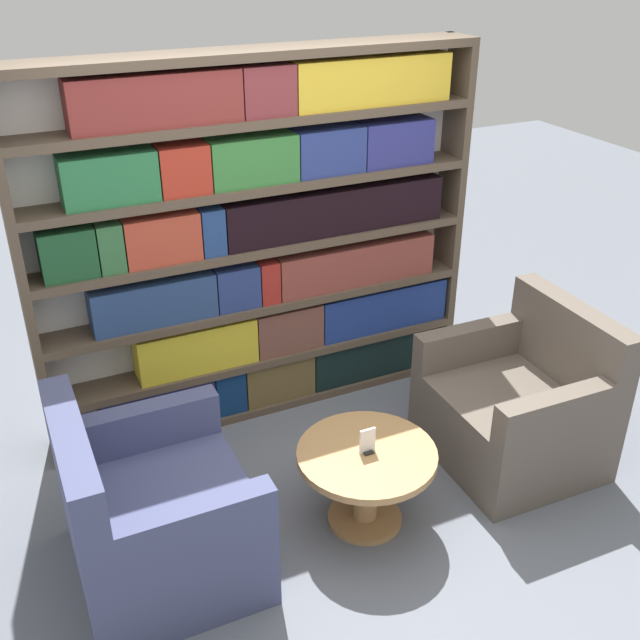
% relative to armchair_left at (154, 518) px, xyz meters
% --- Properties ---
extents(ground_plane, '(14.00, 14.00, 0.00)m').
position_rel_armchair_left_xyz_m(ground_plane, '(1.01, -0.18, -0.32)').
color(ground_plane, slate).
extents(bookshelf, '(2.73, 0.30, 2.24)m').
position_rel_armchair_left_xyz_m(bookshelf, '(1.05, 1.16, 0.78)').
color(bookshelf, silver).
rests_on(bookshelf, ground_plane).
extents(armchair_left, '(0.84, 0.93, 0.93)m').
position_rel_armchair_left_xyz_m(armchair_left, '(0.00, 0.00, 0.00)').
color(armchair_left, '#42476B').
rests_on(armchair_left, ground_plane).
extents(armchair_right, '(0.86, 0.94, 0.93)m').
position_rel_armchair_left_xyz_m(armchair_right, '(2.15, -0.00, 0.00)').
color(armchair_right, brown).
rests_on(armchair_right, ground_plane).
extents(coffee_table, '(0.72, 0.72, 0.45)m').
position_rel_armchair_left_xyz_m(coffee_table, '(1.08, -0.13, 0.00)').
color(coffee_table, '#AD7F4C').
rests_on(coffee_table, ground_plane).
extents(table_sign, '(0.09, 0.06, 0.14)m').
position_rel_armchair_left_xyz_m(table_sign, '(1.08, -0.13, 0.19)').
color(table_sign, black).
rests_on(table_sign, coffee_table).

